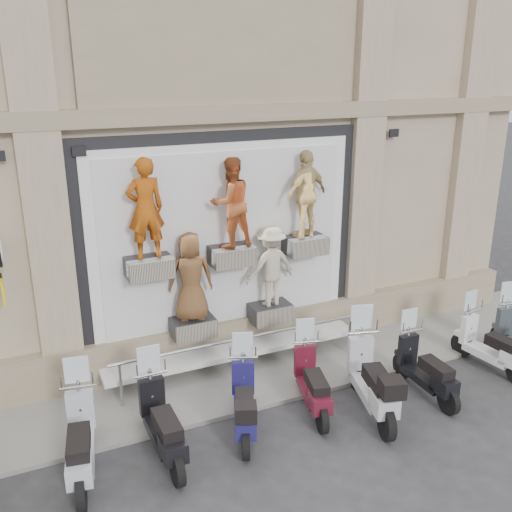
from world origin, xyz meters
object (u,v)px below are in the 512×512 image
object	(u,v)px
scooter_h	(427,359)
scooter_i	(492,336)
scooter_f	(313,372)
scooter_e	(244,391)
scooter_g	(373,368)
scooter_d	(162,411)
guard_rail	(245,359)
scooter_c	(79,428)

from	to	relation	value
scooter_h	scooter_i	xyz separation A→B (m)	(1.74, 0.18, 0.00)
scooter_i	scooter_f	bearing A→B (deg)	169.51
scooter_e	scooter_g	bearing A→B (deg)	11.34
scooter_d	scooter_g	bearing A→B (deg)	-5.59
guard_rail	scooter_d	distance (m)	2.48
scooter_g	scooter_i	xyz separation A→B (m)	(2.94, 0.22, -0.12)
scooter_c	scooter_e	distance (m)	2.54
scooter_g	scooter_e	bearing A→B (deg)	-174.08
scooter_f	scooter_g	bearing A→B (deg)	-13.40
scooter_c	scooter_h	bearing A→B (deg)	6.36
guard_rail	scooter_h	size ratio (longest dim) A/B	2.85
scooter_g	scooter_c	bearing A→B (deg)	-169.00
scooter_c	scooter_d	distance (m)	1.18
guard_rail	scooter_f	world-z (taller)	scooter_f
scooter_d	scooter_g	xyz separation A→B (m)	(3.54, -0.34, 0.07)
scooter_d	scooter_e	distance (m)	1.36
scooter_e	scooter_i	bearing A→B (deg)	19.54
guard_rail	scooter_i	xyz separation A→B (m)	(4.50, -1.58, 0.26)
scooter_d	scooter_g	world-z (taller)	scooter_g
scooter_f	scooter_h	bearing A→B (deg)	3.34
scooter_e	scooter_g	xyz separation A→B (m)	(2.18, -0.38, 0.11)
scooter_d	scooter_h	distance (m)	4.75
scooter_f	scooter_h	distance (m)	2.12
scooter_e	guard_rail	bearing A→B (deg)	87.52
scooter_f	scooter_i	xyz separation A→B (m)	(3.82, -0.25, 0.00)
guard_rail	scooter_e	size ratio (longest dim) A/B	2.77
scooter_e	scooter_h	size ratio (longest dim) A/B	1.03
guard_rail	scooter_i	bearing A→B (deg)	-19.28
scooter_d	scooter_e	bearing A→B (deg)	1.79
scooter_f	scooter_h	size ratio (longest dim) A/B	1.01
guard_rail	scooter_e	world-z (taller)	scooter_e
scooter_h	scooter_c	bearing A→B (deg)	178.52
scooter_e	scooter_h	distance (m)	3.40
scooter_f	scooter_g	world-z (taller)	scooter_g
scooter_i	scooter_g	bearing A→B (deg)	177.62
scooter_e	scooter_h	world-z (taller)	scooter_e
guard_rail	scooter_h	bearing A→B (deg)	-32.45
scooter_c	scooter_f	size ratio (longest dim) A/B	1.09
scooter_c	scooter_i	distance (m)	7.67
scooter_e	scooter_d	bearing A→B (deg)	-156.76
scooter_h	scooter_d	bearing A→B (deg)	178.45
scooter_d	scooter_i	world-z (taller)	scooter_d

